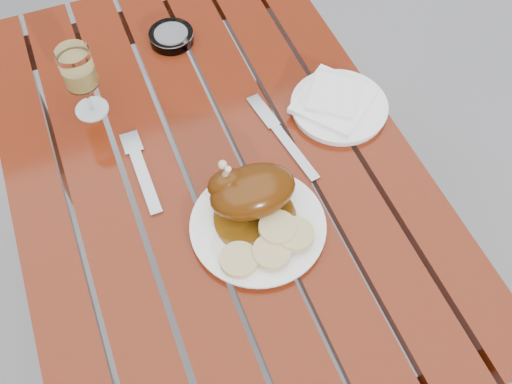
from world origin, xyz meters
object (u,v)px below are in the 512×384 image
at_px(dinner_plate, 258,226).
at_px(ashtray, 171,37).
at_px(side_plate, 339,107).
at_px(table, 220,246).
at_px(wine_glass, 82,82).

distance_m(dinner_plate, ashtray, 0.55).
distance_m(side_plate, ashtray, 0.44).
bearing_deg(table, dinner_plate, -80.38).
distance_m(wine_glass, ashtray, 0.28).
bearing_deg(ashtray, side_plate, -51.27).
height_order(dinner_plate, ashtray, ashtray).
height_order(wine_glass, ashtray, wine_glass).
bearing_deg(side_plate, dinner_plate, -142.40).
relative_size(wine_glass, ashtray, 1.62).
relative_size(dinner_plate, ashtray, 2.45).
bearing_deg(wine_glass, ashtray, 32.43).
distance_m(dinner_plate, wine_glass, 0.47).
relative_size(table, ashtray, 11.44).
xyz_separation_m(table, wine_glass, (-0.19, 0.23, 0.46)).
height_order(table, side_plate, side_plate).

